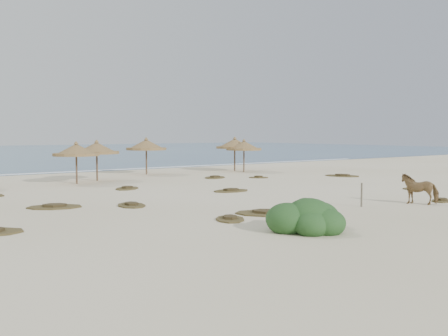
{
  "coord_description": "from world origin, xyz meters",
  "views": [
    {
      "loc": [
        -15.83,
        -15.95,
        3.3
      ],
      "look_at": [
        -0.29,
        5.0,
        1.48
      ],
      "focal_mm": 40.0,
      "sensor_mm": 36.0,
      "label": 1
    }
  ],
  "objects": [
    {
      "name": "ground",
      "position": [
        0.0,
        0.0,
        0.0
      ],
      "size": [
        160.0,
        160.0,
        0.0
      ],
      "primitive_type": "plane",
      "color": "beige",
      "rests_on": "ground"
    },
    {
      "name": "bush",
      "position": [
        -3.58,
        -4.25,
        0.42
      ],
      "size": [
        2.88,
        2.54,
        1.29
      ],
      "rotation": [
        0.0,
        0.0,
        -0.34
      ],
      "color": "#2B4F21",
      "rests_on": "ground"
    },
    {
      "name": "palapa_2",
      "position": [
        -2.34,
        17.05,
        2.23
      ],
      "size": [
        3.55,
        3.55,
        2.87
      ],
      "rotation": [
        0.0,
        0.0,
        0.17
      ],
      "color": "brown",
      "rests_on": "ground"
    },
    {
      "name": "scrub_9",
      "position": [
        -2.41,
        -0.72,
        0.05
      ],
      "size": [
        2.96,
        2.9,
        0.16
      ],
      "rotation": [
        0.0,
        0.0,
        2.4
      ],
      "color": "brown",
      "rests_on": "ground"
    },
    {
      "name": "palapa_6",
      "position": [
        10.91,
        17.22,
        2.2
      ],
      "size": [
        3.47,
        3.47,
        2.84
      ],
      "rotation": [
        0.0,
        0.0,
        0.16
      ],
      "color": "brown",
      "rests_on": "ground"
    },
    {
      "name": "palapa_4",
      "position": [
        2.96,
        19.83,
        2.33
      ],
      "size": [
        3.64,
        3.64,
        3.0
      ],
      "rotation": [
        0.0,
        0.0,
        0.15
      ],
      "color": "brown",
      "rests_on": "ground"
    },
    {
      "name": "scrub_3",
      "position": [
        1.29,
        6.45,
        0.05
      ],
      "size": [
        2.26,
        1.57,
        0.16
      ],
      "rotation": [
        0.0,
        0.0,
        3.06
      ],
      "color": "brown",
      "rests_on": "ground"
    },
    {
      "name": "scrub_10",
      "position": [
        8.11,
        12.02,
        0.05
      ],
      "size": [
        1.72,
        1.67,
        0.16
      ],
      "rotation": [
        0.0,
        0.0,
        2.42
      ],
      "color": "brown",
      "rests_on": "ground"
    },
    {
      "name": "palapa_3",
      "position": [
        -4.24,
        15.81,
        2.18
      ],
      "size": [
        3.93,
        3.93,
        2.8
      ],
      "rotation": [
        0.0,
        0.0,
        -0.41
      ],
      "color": "brown",
      "rests_on": "ground"
    },
    {
      "name": "fence_post_near",
      "position": [
        2.39,
        -1.78,
        0.54
      ],
      "size": [
        0.09,
        0.09,
        1.07
      ],
      "primitive_type": "cylinder",
      "rotation": [
        0.0,
        0.0,
        0.19
      ],
      "color": "#625A4A",
      "rests_on": "ground"
    },
    {
      "name": "palapa_5",
      "position": [
        10.81,
        18.39,
        2.35
      ],
      "size": [
        4.24,
        4.24,
        3.03
      ],
      "rotation": [
        0.0,
        0.0,
        -0.4
      ],
      "color": "brown",
      "rests_on": "ground"
    },
    {
      "name": "foam_line",
      "position": [
        0.0,
        26.0,
        0.0
      ],
      "size": [
        70.0,
        0.6,
        0.01
      ],
      "primitive_type": "cube",
      "color": "white",
      "rests_on": "ground"
    },
    {
      "name": "scrub_13",
      "position": [
        -2.93,
        11.1,
        0.05
      ],
      "size": [
        2.26,
        2.26,
        0.16
      ],
      "rotation": [
        0.0,
        0.0,
        0.79
      ],
      "color": "brown",
      "rests_on": "ground"
    },
    {
      "name": "scrub_12",
      "position": [
        6.94,
        -3.0,
        0.05
      ],
      "size": [
        1.54,
        1.18,
        0.16
      ],
      "rotation": [
        0.0,
        0.0,
        0.22
      ],
      "color": "brown",
      "rests_on": "ground"
    },
    {
      "name": "horse",
      "position": [
        5.36,
        -2.78,
        0.7
      ],
      "size": [
        1.5,
        1.82,
        1.4
      ],
      "primitive_type": "imported",
      "rotation": [
        0.0,
        0.0,
        3.68
      ],
      "color": "olive",
      "rests_on": "ground"
    },
    {
      "name": "scrub_7",
      "position": [
        5.52,
        13.96,
        0.05
      ],
      "size": [
        2.62,
        2.48,
        0.16
      ],
      "rotation": [
        0.0,
        0.0,
        0.66
      ],
      "color": "brown",
      "rests_on": "ground"
    },
    {
      "name": "scrub_4",
      "position": [
        10.8,
        0.78,
        0.05
      ],
      "size": [
        2.08,
        1.74,
        0.16
      ],
      "rotation": [
        0.0,
        0.0,
        2.75
      ],
      "color": "brown",
      "rests_on": "ground"
    },
    {
      "name": "scrub_2",
      "position": [
        -5.83,
        4.6,
        0.05
      ],
      "size": [
        1.54,
        2.06,
        0.16
      ],
      "rotation": [
        0.0,
        0.0,
        1.38
      ],
      "color": "brown",
      "rests_on": "ground"
    },
    {
      "name": "scrub_5",
      "position": [
        14.24,
        9.29,
        0.05
      ],
      "size": [
        2.62,
        3.14,
        0.16
      ],
      "rotation": [
        0.0,
        0.0,
        1.95
      ],
      "color": "brown",
      "rests_on": "ground"
    },
    {
      "name": "scrub_1",
      "position": [
        -8.8,
        6.18,
        0.05
      ],
      "size": [
        2.84,
        2.45,
        0.16
      ],
      "rotation": [
        0.0,
        0.0,
        2.69
      ],
      "color": "brown",
      "rests_on": "ground"
    },
    {
      "name": "scrub_11",
      "position": [
        -4.43,
        -0.97,
        0.05
      ],
      "size": [
        1.84,
        2.0,
        0.16
      ],
      "rotation": [
        0.0,
        0.0,
        0.99
      ],
      "color": "brown",
      "rests_on": "ground"
    }
  ]
}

